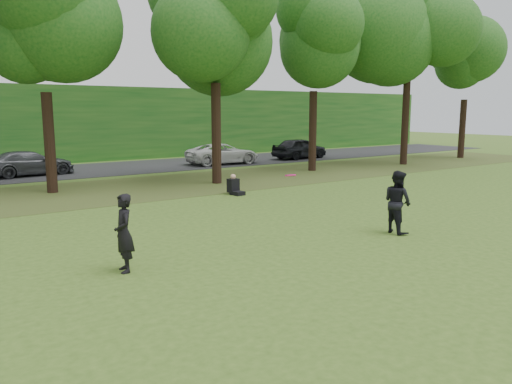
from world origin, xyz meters
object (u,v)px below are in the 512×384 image
(player_left, at_px, (124,233))
(seated_person, at_px, (234,187))
(player_right, at_px, (397,202))
(frisbee, at_px, (291,175))

(player_left, xyz_separation_m, seated_person, (7.23, 6.99, -0.52))
(player_right, distance_m, frisbee, 3.66)
(player_left, height_order, frisbee, frisbee)
(player_left, xyz_separation_m, player_right, (7.45, -1.06, 0.04))
(player_left, height_order, seated_person, player_left)
(player_right, relative_size, seated_person, 2.11)
(player_left, bearing_deg, player_right, 90.11)
(seated_person, bearing_deg, player_right, -93.69)
(player_left, bearing_deg, seated_person, 142.27)
(seated_person, bearing_deg, player_left, -141.23)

